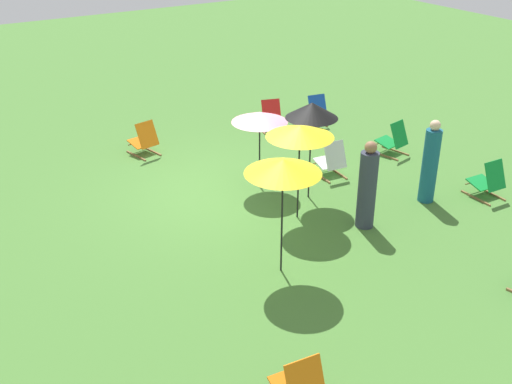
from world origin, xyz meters
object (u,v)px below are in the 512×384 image
Objects in this scene: person_0 at (430,164)px; person_1 at (367,188)px; deckchair_6 at (331,161)px; umbrella_0 at (300,132)px; deckchair_1 at (144,140)px; umbrella_2 at (312,111)px; deckchair_4 at (393,140)px; deckchair_7 at (270,116)px; umbrella_3 at (260,117)px; deckchair_5 at (315,111)px; umbrella_1 at (283,167)px; deckchair_3 at (488,181)px.

person_0 is 1.74m from person_1.
umbrella_0 reaches higher than deckchair_6.
deckchair_1 is 0.42× the size of umbrella_2.
person_1 is at bearing 132.99° from umbrella_0.
person_0 is (1.06, 2.12, 0.44)m from deckchair_4.
umbrella_2 is at bearing 33.85° from deckchair_6.
deckchair_4 and deckchair_7 have the same top height.
deckchair_7 is 0.43× the size of umbrella_2.
deckchair_6 is 2.18m from person_0.
umbrella_3 reaches higher than deckchair_1.
deckchair_1 is at bearing -73.58° from umbrella_0.
deckchair_5 is 0.51× the size of umbrella_3.
deckchair_6 is 0.49× the size of person_0.
deckchair_4 is at bearing 106.08° from deckchair_5.
deckchair_4 is 0.45× the size of umbrella_0.
umbrella_1 is at bearing -127.77° from person_0.
umbrella_0 is at bearing 7.69° from deckchair_4.
deckchair_7 is at bearing -116.45° from umbrella_0.
umbrella_3 is at bearing 69.62° from deckchair_7.
deckchair_1 is 4.77m from umbrella_0.
umbrella_3 is at bearing 22.48° from person_1.
deckchair_3 is 2.93m from person_1.
umbrella_0 is at bearing 40.15° from umbrella_2.
person_0 is (-3.89, -0.56, -1.08)m from umbrella_1.
deckchair_4 is at bearing 176.65° from umbrella_3.
deckchair_4 is (0.07, -2.67, 0.00)m from deckchair_3.
deckchair_1 is 4.63m from deckchair_5.
umbrella_0 is 1.60m from person_1.
deckchair_5 is 0.49× the size of person_0.
deckchair_4 is 0.49× the size of person_0.
umbrella_2 is at bearing 1.90° from deckchair_4.
umbrella_0 is 0.93× the size of umbrella_2.
deckchair_7 is 4.20m from umbrella_2.
person_0 is at bearing 163.03° from umbrella_0.
deckchair_4 is 1.01× the size of deckchair_6.
person_1 reaches higher than deckchair_3.
deckchair_5 is at bearing -131.06° from umbrella_1.
umbrella_3 is at bearing -178.96° from person_0.
person_0 is at bearing 111.77° from deckchair_7.
deckchair_3 is 2.67m from deckchair_4.
umbrella_2 is at bearing -135.54° from umbrella_1.
deckchair_5 is 3.24m from deckchair_6.
umbrella_2 is at bearing 105.09° from deckchair_1.
deckchair_4 is at bearing -160.14° from umbrella_0.
deckchair_3 and deckchair_5 have the same top height.
deckchair_4 is 0.98× the size of deckchair_7.
deckchair_4 is 3.75m from umbrella_3.
deckchair_5 is 4.80m from person_0.
umbrella_2 is (-1.97, 3.80, 1.48)m from deckchair_1.
person_0 reaches higher than person_1.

